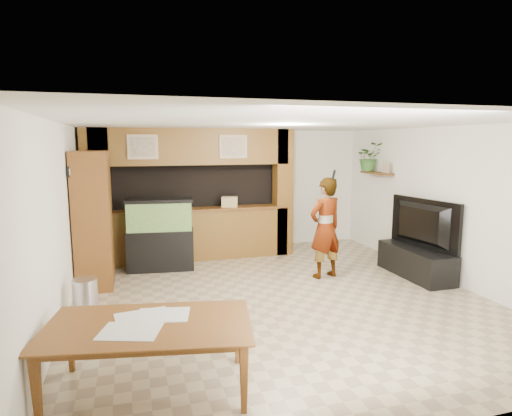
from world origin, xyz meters
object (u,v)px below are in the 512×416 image
object	(u,v)px
television	(418,224)
person	(325,228)
aquarium	(160,235)
dining_table	(149,359)
pantry_cabinet	(93,220)

from	to	relation	value
television	person	distance (m)	1.61
aquarium	television	world-z (taller)	television
television	person	xyz separation A→B (m)	(-1.56, 0.41, -0.06)
person	dining_table	world-z (taller)	person
aquarium	person	xyz separation A→B (m)	(2.70, -1.26, 0.23)
television	dining_table	bearing A→B (deg)	108.25
person	dining_table	distance (m)	4.17
aquarium	person	size ratio (longest dim) A/B	0.76
person	dining_table	bearing A→B (deg)	26.84
pantry_cabinet	television	size ratio (longest dim) A/B	1.47
dining_table	television	bearing A→B (deg)	37.06
television	dining_table	world-z (taller)	television
television	dining_table	xyz separation A→B (m)	(-4.65, -2.33, -0.60)
pantry_cabinet	dining_table	bearing A→B (deg)	-78.40
pantry_cabinet	television	distance (m)	5.46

